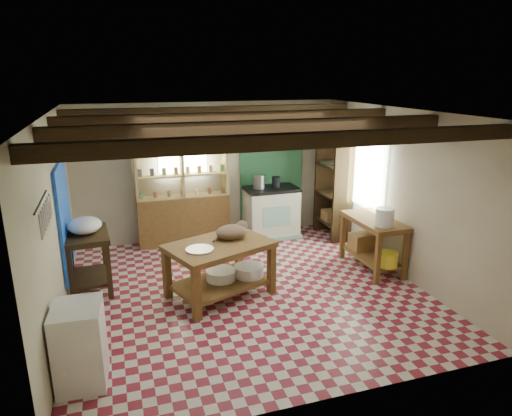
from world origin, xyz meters
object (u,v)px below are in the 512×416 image
object	(u,v)px
white_cabinet	(80,345)
cat	(231,232)
stove	(271,212)
prep_table	(89,262)
work_table	(220,270)
right_counter	(372,244)

from	to	relation	value
white_cabinet	cat	xyz separation A→B (m)	(2.03, 1.60, 0.47)
stove	prep_table	world-z (taller)	stove
stove	prep_table	xyz separation A→B (m)	(-3.33, -1.43, -0.05)
work_table	right_counter	xyz separation A→B (m)	(2.59, 0.17, 0.03)
right_counter	white_cabinet	bearing A→B (deg)	-160.14
stove	right_counter	bearing A→B (deg)	-63.17
prep_table	cat	size ratio (longest dim) A/B	1.97
work_table	stove	size ratio (longest dim) A/B	1.39
work_table	white_cabinet	distance (m)	2.33
work_table	right_counter	distance (m)	2.60
stove	white_cabinet	size ratio (longest dim) A/B	1.17
work_table	white_cabinet	bearing A→B (deg)	-161.92
prep_table	white_cabinet	xyz separation A→B (m)	(-0.02, -2.20, -0.02)
stove	cat	xyz separation A→B (m)	(-1.33, -2.03, 0.41)
prep_table	cat	xyz separation A→B (m)	(2.01, -0.60, 0.45)
prep_table	white_cabinet	bearing A→B (deg)	-94.66
work_table	prep_table	world-z (taller)	prep_table
white_cabinet	right_counter	size ratio (longest dim) A/B	0.72
work_table	prep_table	distance (m)	1.94
stove	prep_table	distance (m)	3.62
stove	cat	bearing A→B (deg)	-124.02
right_counter	cat	distance (m)	2.42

